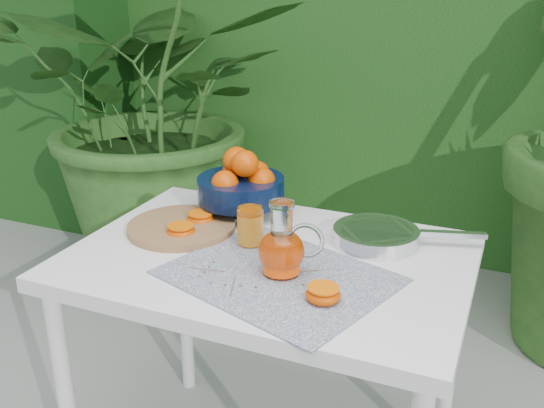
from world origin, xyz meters
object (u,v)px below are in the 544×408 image
at_px(fruit_bowl, 242,184).
at_px(saute_pan, 377,235).
at_px(white_table, 269,282).
at_px(cutting_board, 182,227).
at_px(juice_pitcher, 282,249).

distance_m(fruit_bowl, saute_pan, 0.43).
distance_m(white_table, saute_pan, 0.31).
distance_m(white_table, fruit_bowl, 0.34).
bearing_deg(saute_pan, white_table, -144.03).
height_order(cutting_board, juice_pitcher, juice_pitcher).
relative_size(fruit_bowl, juice_pitcher, 1.82).
bearing_deg(fruit_bowl, juice_pitcher, -51.10).
xyz_separation_m(juice_pitcher, saute_pan, (0.16, 0.26, -0.04)).
relative_size(white_table, juice_pitcher, 5.51).
bearing_deg(cutting_board, juice_pitcher, -20.92).
bearing_deg(fruit_bowl, saute_pan, -7.61).
bearing_deg(white_table, saute_pan, 35.97).
xyz_separation_m(white_table, juice_pitcher, (0.07, -0.09, 0.15)).
distance_m(white_table, juice_pitcher, 0.19).
distance_m(juice_pitcher, saute_pan, 0.31).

